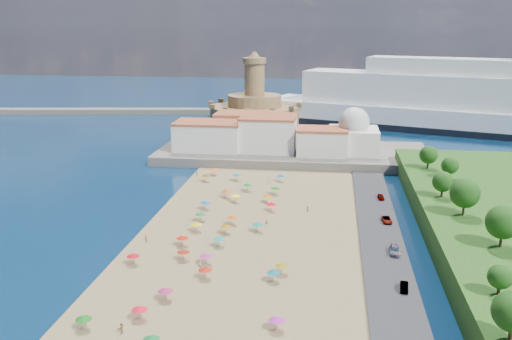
# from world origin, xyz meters

# --- Properties ---
(ground) EXTENTS (700.00, 700.00, 0.00)m
(ground) POSITION_xyz_m (0.00, 0.00, 0.00)
(ground) COLOR #071938
(ground) RESTS_ON ground
(terrace) EXTENTS (90.00, 36.00, 3.00)m
(terrace) POSITION_xyz_m (10.00, 73.00, 1.50)
(terrace) COLOR #59544C
(terrace) RESTS_ON ground
(jetty) EXTENTS (18.00, 70.00, 2.40)m
(jetty) POSITION_xyz_m (-12.00, 108.00, 1.20)
(jetty) COLOR #59544C
(jetty) RESTS_ON ground
(breakwater) EXTENTS (199.03, 34.77, 2.60)m
(breakwater) POSITION_xyz_m (-110.00, 153.00, 1.30)
(breakwater) COLOR #59544C
(breakwater) RESTS_ON ground
(waterfront_buildings) EXTENTS (57.00, 29.00, 11.00)m
(waterfront_buildings) POSITION_xyz_m (-3.05, 73.64, 7.88)
(waterfront_buildings) COLOR silver
(waterfront_buildings) RESTS_ON terrace
(domed_building) EXTENTS (16.00, 16.00, 15.00)m
(domed_building) POSITION_xyz_m (30.00, 71.00, 8.97)
(domed_building) COLOR silver
(domed_building) RESTS_ON terrace
(fortress) EXTENTS (40.00, 40.00, 32.40)m
(fortress) POSITION_xyz_m (-12.00, 138.00, 6.68)
(fortress) COLOR #9F804F
(fortress) RESTS_ON ground
(cruise_ship) EXTENTS (168.08, 77.99, 36.96)m
(cruise_ship) POSITION_xyz_m (76.00, 129.78, 10.95)
(cruise_ship) COLOR black
(cruise_ship) RESTS_ON ground
(beach_parasols) EXTENTS (31.79, 114.28, 2.20)m
(beach_parasols) POSITION_xyz_m (-0.08, -10.93, 2.15)
(beach_parasols) COLOR gray
(beach_parasols) RESTS_ON beach
(beachgoers) EXTENTS (34.75, 97.63, 1.88)m
(beachgoers) POSITION_xyz_m (1.29, 3.24, 1.10)
(beachgoers) COLOR tan
(beachgoers) RESTS_ON beach
(parked_cars) EXTENTS (2.39, 55.49, 1.45)m
(parked_cars) POSITION_xyz_m (36.00, 0.75, 1.36)
(parked_cars) COLOR gray
(parked_cars) RESTS_ON promenade
(hillside_trees) EXTENTS (15.31, 105.63, 7.83)m
(hillside_trees) POSITION_xyz_m (49.48, -8.22, 10.11)
(hillside_trees) COLOR #382314
(hillside_trees) RESTS_ON hillside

